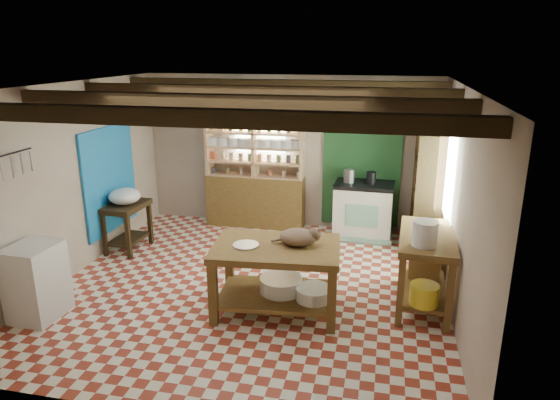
% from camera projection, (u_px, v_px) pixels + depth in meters
% --- Properties ---
extents(floor, '(5.00, 5.00, 0.02)m').
position_uv_depth(floor, '(251.00, 287.00, 6.61)').
color(floor, '#9C3422').
rests_on(floor, ground).
extents(ceiling, '(5.00, 5.00, 0.02)m').
position_uv_depth(ceiling, '(248.00, 86.00, 5.84)').
color(ceiling, '#4D4C52').
rests_on(ceiling, wall_back).
extents(wall_back, '(5.00, 0.04, 2.60)m').
position_uv_depth(wall_back, '(289.00, 152.00, 8.56)').
color(wall_back, '#B9A695').
rests_on(wall_back, floor).
extents(wall_front, '(5.00, 0.04, 2.60)m').
position_uv_depth(wall_front, '(164.00, 279.00, 3.89)').
color(wall_front, '#B9A695').
rests_on(wall_front, floor).
extents(wall_left, '(0.04, 5.00, 2.60)m').
position_uv_depth(wall_left, '(71.00, 181.00, 6.73)').
color(wall_left, '#B9A695').
rests_on(wall_left, floor).
extents(wall_right, '(0.04, 5.00, 2.60)m').
position_uv_depth(wall_right, '(460.00, 205.00, 5.72)').
color(wall_right, '#B9A695').
rests_on(wall_right, floor).
extents(ceiling_beams, '(5.00, 3.80, 0.15)m').
position_uv_depth(ceiling_beams, '(248.00, 96.00, 5.88)').
color(ceiling_beams, '#322311').
rests_on(ceiling_beams, ceiling).
extents(blue_wall_patch, '(0.04, 1.40, 1.60)m').
position_uv_depth(blue_wall_patch, '(110.00, 179.00, 7.62)').
color(blue_wall_patch, '#1A78C4').
rests_on(blue_wall_patch, wall_left).
extents(green_wall_patch, '(1.30, 0.04, 2.30)m').
position_uv_depth(green_wall_patch, '(362.00, 159.00, 8.29)').
color(green_wall_patch, '#1C4722').
rests_on(green_wall_patch, wall_back).
extents(window_back, '(0.90, 0.02, 0.80)m').
position_uv_depth(window_back, '(260.00, 128.00, 8.52)').
color(window_back, silver).
rests_on(window_back, wall_back).
extents(window_right, '(0.02, 1.30, 1.20)m').
position_uv_depth(window_right, '(450.00, 175.00, 6.62)').
color(window_right, silver).
rests_on(window_right, wall_right).
extents(utensil_rail, '(0.06, 0.90, 0.28)m').
position_uv_depth(utensil_rail, '(5.00, 167.00, 5.45)').
color(utensil_rail, black).
rests_on(utensil_rail, wall_left).
extents(pot_rack, '(0.86, 0.12, 0.36)m').
position_uv_depth(pot_rack, '(363.00, 105.00, 7.63)').
color(pot_rack, black).
rests_on(pot_rack, ceiling).
extents(shelving_unit, '(1.70, 0.34, 2.20)m').
position_uv_depth(shelving_unit, '(255.00, 165.00, 8.55)').
color(shelving_unit, tan).
rests_on(shelving_unit, floor).
extents(tall_rack, '(0.40, 0.86, 2.00)m').
position_uv_depth(tall_rack, '(427.00, 188.00, 7.53)').
color(tall_rack, '#322311').
rests_on(tall_rack, floor).
extents(work_table, '(1.55, 1.10, 0.83)m').
position_uv_depth(work_table, '(276.00, 278.00, 5.90)').
color(work_table, brown).
rests_on(work_table, floor).
extents(stove, '(0.97, 0.67, 0.92)m').
position_uv_depth(stove, '(363.00, 210.00, 8.21)').
color(stove, silver).
rests_on(stove, floor).
extents(prep_table, '(0.54, 0.76, 0.75)m').
position_uv_depth(prep_table, '(128.00, 227.00, 7.70)').
color(prep_table, '#322311').
rests_on(prep_table, floor).
extents(white_cabinet, '(0.51, 0.61, 0.89)m').
position_uv_depth(white_cabinet, '(36.00, 281.00, 5.75)').
color(white_cabinet, white).
rests_on(white_cabinet, floor).
extents(right_counter, '(0.70, 1.31, 0.92)m').
position_uv_depth(right_counter, '(425.00, 270.00, 6.01)').
color(right_counter, brown).
rests_on(right_counter, floor).
extents(cat, '(0.50, 0.43, 0.20)m').
position_uv_depth(cat, '(298.00, 237.00, 5.77)').
color(cat, '#83664C').
rests_on(cat, work_table).
extents(steel_tray, '(0.33, 0.33, 0.02)m').
position_uv_depth(steel_tray, '(246.00, 245.00, 5.77)').
color(steel_tray, '#9B9CA3').
rests_on(steel_tray, work_table).
extents(basin_large, '(0.56, 0.56, 0.18)m').
position_uv_depth(basin_large, '(281.00, 285.00, 5.97)').
color(basin_large, white).
rests_on(basin_large, work_table).
extents(basin_small, '(0.46, 0.46, 0.15)m').
position_uv_depth(basin_small, '(314.00, 294.00, 5.79)').
color(basin_small, white).
rests_on(basin_small, work_table).
extents(kettle_left, '(0.20, 0.20, 0.22)m').
position_uv_depth(kettle_left, '(349.00, 176.00, 8.10)').
color(kettle_left, '#9B9CA3').
rests_on(kettle_left, stove).
extents(kettle_right, '(0.16, 0.16, 0.19)m').
position_uv_depth(kettle_right, '(371.00, 178.00, 8.02)').
color(kettle_right, black).
rests_on(kettle_right, stove).
extents(enamel_bowl, '(0.50, 0.50, 0.24)m').
position_uv_depth(enamel_bowl, '(125.00, 196.00, 7.55)').
color(enamel_bowl, white).
rests_on(enamel_bowl, prep_table).
extents(white_bucket, '(0.30, 0.30, 0.28)m').
position_uv_depth(white_bucket, '(425.00, 233.00, 5.52)').
color(white_bucket, white).
rests_on(white_bucket, right_counter).
extents(wicker_basket, '(0.39, 0.32, 0.26)m').
position_uv_depth(wicker_basket, '(424.00, 266.00, 6.31)').
color(wicker_basket, '#9F7640').
rests_on(wicker_basket, right_counter).
extents(yellow_tub, '(0.34, 0.34, 0.24)m').
position_uv_depth(yellow_tub, '(424.00, 294.00, 5.62)').
color(yellow_tub, yellow).
rests_on(yellow_tub, right_counter).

